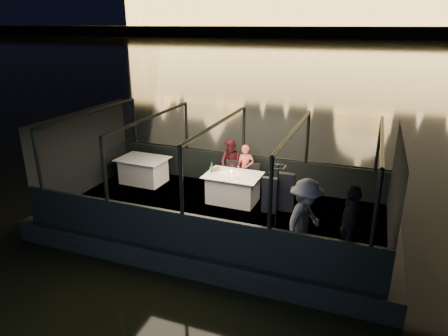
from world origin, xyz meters
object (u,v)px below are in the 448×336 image
at_px(dining_table_aft, 144,170).
at_px(coat_stand, 276,212).
at_px(passenger_dark, 350,229).
at_px(wine_bottle, 212,167).
at_px(person_man_maroon, 231,164).
at_px(chair_port_right, 251,178).
at_px(dining_table_central, 233,188).
at_px(passenger_stripe, 305,223).
at_px(person_woman_coral, 245,165).
at_px(chair_port_left, 231,175).

distance_m(dining_table_aft, coat_stand, 5.19).
relative_size(passenger_dark, wine_bottle, 5.94).
distance_m(person_man_maroon, passenger_dark, 4.59).
relative_size(chair_port_right, passenger_dark, 0.47).
height_order(chair_port_right, passenger_dark, passenger_dark).
relative_size(dining_table_central, passenger_stripe, 0.82).
xyz_separation_m(chair_port_right, person_man_maroon, (-0.65, 0.16, 0.30)).
relative_size(person_woman_coral, person_man_maroon, 0.92).
bearing_deg(chair_port_left, passenger_stripe, -66.25).
bearing_deg(coat_stand, chair_port_right, 116.36).
bearing_deg(chair_port_right, dining_table_aft, 167.28).
xyz_separation_m(dining_table_aft, passenger_dark, (6.04, -2.52, 0.47)).
distance_m(dining_table_central, passenger_stripe, 3.18).
height_order(dining_table_aft, person_woman_coral, person_woman_coral).
relative_size(dining_table_aft, chair_port_left, 1.67).
bearing_deg(chair_port_right, person_man_maroon, 147.81).
height_order(passenger_stripe, passenger_dark, passenger_stripe).
height_order(person_woman_coral, passenger_dark, passenger_dark).
distance_m(dining_table_central, person_man_maroon, 1.00).
xyz_separation_m(chair_port_right, person_woman_coral, (-0.22, 0.16, 0.30)).
relative_size(dining_table_central, person_man_maroon, 1.00).
bearing_deg(person_woman_coral, chair_port_right, -48.19).
bearing_deg(passenger_dark, person_man_maroon, -131.29).
distance_m(chair_port_left, passenger_stripe, 3.89).
relative_size(dining_table_central, chair_port_right, 1.77).
xyz_separation_m(dining_table_aft, wine_bottle, (2.35, -0.38, 0.53)).
xyz_separation_m(chair_port_left, passenger_stripe, (2.55, -2.91, 0.40)).
bearing_deg(person_man_maroon, person_woman_coral, 19.86).
bearing_deg(passenger_stripe, person_woman_coral, 51.97).
bearing_deg(person_woman_coral, passenger_stripe, -66.19).
xyz_separation_m(dining_table_central, passenger_dark, (3.09, -2.16, 0.47)).
height_order(chair_port_right, wine_bottle, wine_bottle).
distance_m(dining_table_aft, person_man_maroon, 2.66).
height_order(dining_table_central, person_woman_coral, person_woman_coral).
height_order(passenger_dark, wine_bottle, passenger_dark).
height_order(dining_table_central, passenger_dark, passenger_dark).
relative_size(coat_stand, passenger_stripe, 1.09).
bearing_deg(dining_table_aft, chair_port_right, 5.97).
bearing_deg(coat_stand, wine_bottle, 138.13).
xyz_separation_m(chair_port_right, passenger_dark, (2.80, -2.86, 0.40)).
distance_m(dining_table_aft, chair_port_right, 3.25).
xyz_separation_m(dining_table_central, coat_stand, (1.63, -2.01, 0.51)).
distance_m(chair_port_left, chair_port_right, 0.59).
distance_m(person_woman_coral, person_man_maroon, 0.43).
xyz_separation_m(coat_stand, wine_bottle, (-2.23, 2.00, 0.02)).
xyz_separation_m(person_man_maroon, passenger_stripe, (2.61, -3.06, 0.10)).
relative_size(chair_port_left, coat_stand, 0.44).
bearing_deg(person_man_maroon, chair_port_left, -49.23).
relative_size(passenger_stripe, passenger_dark, 1.00).
bearing_deg(passenger_dark, passenger_stripe, -87.03).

